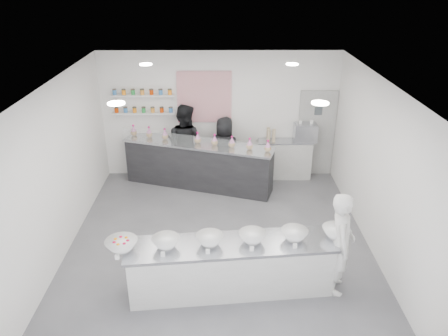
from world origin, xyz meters
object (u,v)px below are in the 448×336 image
at_px(staff_right, 224,150).
at_px(woman_prep, 341,244).
at_px(prep_counter, 231,267).
at_px(back_bar, 198,165).
at_px(espresso_ledge, 284,159).
at_px(staff_left, 185,144).
at_px(espresso_machine, 305,133).

bearing_deg(staff_right, woman_prep, 130.82).
relative_size(prep_counter, back_bar, 0.93).
relative_size(back_bar, espresso_ledge, 2.70).
height_order(back_bar, woman_prep, woman_prep).
relative_size(back_bar, staff_left, 1.82).
bearing_deg(woman_prep, espresso_machine, 7.71).
bearing_deg(staff_left, espresso_machine, -151.58).
bearing_deg(back_bar, espresso_ledge, 30.86).
height_order(espresso_machine, staff_right, staff_right).
distance_m(back_bar, staff_left, 0.59).
bearing_deg(back_bar, staff_left, 156.59).
bearing_deg(prep_counter, espresso_machine, 60.22).
bearing_deg(espresso_ledge, back_bar, -167.24).
bearing_deg(espresso_ledge, staff_left, -175.64).
distance_m(staff_left, staff_right, 0.93).
relative_size(woman_prep, staff_right, 1.07).
bearing_deg(woman_prep, espresso_ledge, 14.09).
relative_size(prep_counter, woman_prep, 1.89).
bearing_deg(back_bar, staff_right, 43.31).
bearing_deg(prep_counter, woman_prep, -4.92).
relative_size(prep_counter, espresso_ledge, 2.51).
height_order(woman_prep, staff_right, woman_prep).
xyz_separation_m(woman_prep, staff_left, (-2.67, 3.87, 0.10)).
xyz_separation_m(espresso_ledge, espresso_machine, (0.45, 0.00, 0.68)).
bearing_deg(staff_left, staff_right, -155.24).
xyz_separation_m(back_bar, woman_prep, (2.35, -3.59, 0.31)).
distance_m(woman_prep, staff_left, 4.70).
distance_m(prep_counter, woman_prep, 1.72).
xyz_separation_m(espresso_machine, staff_right, (-1.89, -0.18, -0.36)).
relative_size(espresso_machine, woman_prep, 0.31).
bearing_deg(staff_left, back_bar, 163.25).
bearing_deg(back_bar, prep_counter, -61.33).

